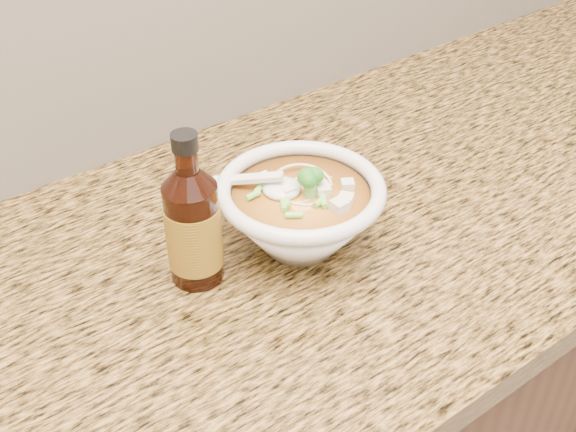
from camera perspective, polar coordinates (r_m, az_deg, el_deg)
counter_slab at (r=0.92m, az=-8.61°, el=-6.31°), size 4.00×0.68×0.04m
soup_bowl at (r=0.93m, az=0.98°, el=0.20°), size 0.22×0.22×0.12m
hot_sauce_bottle at (r=0.87m, az=-7.51°, el=-0.84°), size 0.08×0.08×0.21m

